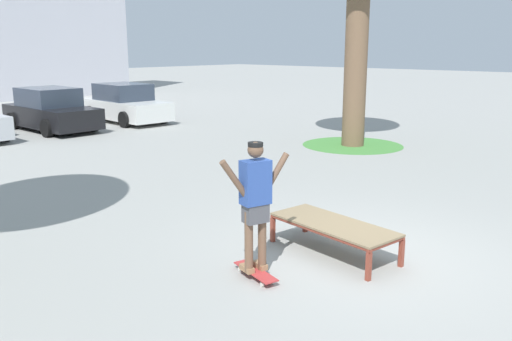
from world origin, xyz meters
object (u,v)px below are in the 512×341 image
(skate_box, at_px, (334,226))
(skater, at_px, (255,198))
(car_black, at_px, (51,111))
(car_white, at_px, (125,104))
(skateboard, at_px, (256,272))

(skate_box, height_order, skater, skater)
(skate_box, height_order, car_black, car_black)
(skate_box, distance_m, car_black, 14.44)
(skate_box, xyz_separation_m, car_white, (6.12, 13.98, 0.28))
(skateboard, xyz_separation_m, car_white, (7.49, 13.70, 0.61))
(skateboard, bearing_deg, car_black, 72.11)
(skate_box, relative_size, skater, 1.17)
(car_black, distance_m, car_white, 3.03)
(skateboard, height_order, skater, skater)
(skate_box, xyz_separation_m, car_black, (3.09, 14.10, 0.28))
(skate_box, bearing_deg, skater, 168.60)
(skateboard, bearing_deg, skate_box, -11.33)
(skater, bearing_deg, skateboard, -106.35)
(car_white, bearing_deg, skater, -118.68)
(skater, bearing_deg, car_white, 61.32)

